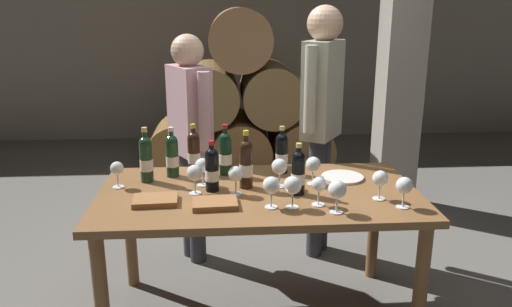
{
  "coord_description": "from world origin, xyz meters",
  "views": [
    {
      "loc": [
        -0.19,
        -2.51,
        1.72
      ],
      "look_at": [
        0.0,
        0.2,
        0.91
      ],
      "focal_mm": 35.41,
      "sensor_mm": 36.0,
      "label": 1
    }
  ],
  "objects": [
    {
      "name": "wine_glass_11",
      "position": [
        0.35,
        -0.32,
        0.87
      ],
      "size": [
        0.09,
        0.09,
        0.16
      ],
      "color": "white",
      "rests_on": "dining_table"
    },
    {
      "name": "taster_seated_left",
      "position": [
        -0.4,
        0.72,
        0.92
      ],
      "size": [
        0.31,
        0.44,
        1.54
      ],
      "color": "#383842",
      "rests_on": "ground_plane"
    },
    {
      "name": "cellar_back_wall",
      "position": [
        0.0,
        4.2,
        1.4
      ],
      "size": [
        10.0,
        0.24,
        2.8
      ],
      "primitive_type": "cube",
      "color": "gray",
      "rests_on": "ground_plane"
    },
    {
      "name": "wine_bottle_3",
      "position": [
        -0.25,
        0.03,
        0.88
      ],
      "size": [
        0.07,
        0.07,
        0.28
      ],
      "color": "black",
      "rests_on": "dining_table"
    },
    {
      "name": "wine_glass_3",
      "position": [
        -0.3,
        0.11,
        0.87
      ],
      "size": [
        0.08,
        0.08,
        0.16
      ],
      "color": "white",
      "rests_on": "dining_table"
    },
    {
      "name": "wine_bottle_0",
      "position": [
        -0.48,
        0.28,
        0.89
      ],
      "size": [
        0.07,
        0.07,
        0.29
      ],
      "color": "#19381E",
      "rests_on": "dining_table"
    },
    {
      "name": "wine_glass_9",
      "position": [
        0.15,
        -0.24,
        0.87
      ],
      "size": [
        0.09,
        0.09,
        0.16
      ],
      "color": "white",
      "rests_on": "dining_table"
    },
    {
      "name": "wine_bottle_1",
      "position": [
        -0.17,
        0.29,
        0.89
      ],
      "size": [
        0.07,
        0.07,
        0.3
      ],
      "color": "black",
      "rests_on": "dining_table"
    },
    {
      "name": "wine_glass_0",
      "position": [
        0.12,
        0.06,
        0.87
      ],
      "size": [
        0.09,
        0.09,
        0.16
      ],
      "color": "white",
      "rests_on": "dining_table"
    },
    {
      "name": "leather_ledger",
      "position": [
        -0.23,
        -0.19,
        0.77
      ],
      "size": [
        0.23,
        0.17,
        0.03
      ],
      "primitive_type": "cube",
      "rotation": [
        0.0,
        0.0,
        0.05
      ],
      "color": "#936038",
      "rests_on": "dining_table"
    },
    {
      "name": "wine_bottle_2",
      "position": [
        0.16,
        0.3,
        0.88
      ],
      "size": [
        0.07,
        0.07,
        0.28
      ],
      "color": "black",
      "rests_on": "dining_table"
    },
    {
      "name": "wine_bottle_7",
      "position": [
        -0.36,
        0.33,
        0.89
      ],
      "size": [
        0.07,
        0.07,
        0.29
      ],
      "color": "black",
      "rests_on": "dining_table"
    },
    {
      "name": "wine_bottle_6",
      "position": [
        0.2,
        -0.06,
        0.88
      ],
      "size": [
        0.07,
        0.07,
        0.28
      ],
      "color": "black",
      "rests_on": "dining_table"
    },
    {
      "name": "wine_glass_5",
      "position": [
        0.69,
        -0.27,
        0.87
      ],
      "size": [
        0.08,
        0.08,
        0.16
      ],
      "color": "white",
      "rests_on": "dining_table"
    },
    {
      "name": "dining_table",
      "position": [
        0.0,
        0.0,
        0.67
      ],
      "size": [
        1.7,
        0.9,
        0.76
      ],
      "color": "brown",
      "rests_on": "ground_plane"
    },
    {
      "name": "wine_glass_2",
      "position": [
        0.04,
        -0.23,
        0.87
      ],
      "size": [
        0.09,
        0.09,
        0.16
      ],
      "color": "white",
      "rests_on": "dining_table"
    },
    {
      "name": "barrel_stack",
      "position": [
        0.0,
        2.6,
        0.66
      ],
      "size": [
        1.86,
        0.9,
        1.69
      ],
      "color": "brown",
      "rests_on": "ground_plane"
    },
    {
      "name": "wine_glass_6",
      "position": [
        -0.34,
        -0.01,
        0.87
      ],
      "size": [
        0.08,
        0.08,
        0.16
      ],
      "color": "white",
      "rests_on": "dining_table"
    },
    {
      "name": "stone_pillar",
      "position": [
        1.3,
        1.6,
        1.3
      ],
      "size": [
        0.32,
        0.32,
        2.6
      ],
      "primitive_type": "cube",
      "color": "gray",
      "rests_on": "ground_plane"
    },
    {
      "name": "sommelier_presenting",
      "position": [
        0.48,
        0.75,
        1.04
      ],
      "size": [
        0.32,
        0.43,
        1.72
      ],
      "color": "#383842",
      "rests_on": "ground_plane"
    },
    {
      "name": "wine_glass_7",
      "position": [
        -0.76,
        0.11,
        0.86
      ],
      "size": [
        0.07,
        0.07,
        0.15
      ],
      "color": "white",
      "rests_on": "dining_table"
    },
    {
      "name": "wine_glass_8",
      "position": [
        0.31,
        0.09,
        0.87
      ],
      "size": [
        0.08,
        0.08,
        0.16
      ],
      "color": "white",
      "rests_on": "dining_table"
    },
    {
      "name": "wine_bottle_5",
      "position": [
        -0.61,
        0.2,
        0.89
      ],
      "size": [
        0.07,
        0.07,
        0.31
      ],
      "color": "#19381E",
      "rests_on": "dining_table"
    },
    {
      "name": "wine_glass_1",
      "position": [
        -0.12,
        -0.04,
        0.87
      ],
      "size": [
        0.08,
        0.08,
        0.15
      ],
      "color": "white",
      "rests_on": "dining_table"
    },
    {
      "name": "wine_bottle_4",
      "position": [
        -0.06,
        0.06,
        0.9
      ],
      "size": [
        0.07,
        0.07,
        0.32
      ],
      "color": "black",
      "rests_on": "dining_table"
    },
    {
      "name": "wine_glass_4",
      "position": [
        0.28,
        -0.22,
        0.86
      ],
      "size": [
        0.07,
        0.07,
        0.15
      ],
      "color": "white",
      "rests_on": "dining_table"
    },
    {
      "name": "wine_glass_10",
      "position": [
        0.6,
        -0.16,
        0.87
      ],
      "size": [
        0.08,
        0.08,
        0.15
      ],
      "color": "white",
      "rests_on": "dining_table"
    },
    {
      "name": "serving_plate",
      "position": [
        0.49,
        0.17,
        0.77
      ],
      "size": [
        0.24,
        0.24,
        0.01
      ],
      "primitive_type": "cylinder",
      "color": "white",
      "rests_on": "dining_table"
    },
    {
      "name": "tasting_notebook",
      "position": [
        -0.53,
        -0.13,
        0.77
      ],
      "size": [
        0.23,
        0.17,
        0.03
      ],
      "primitive_type": "cube",
      "rotation": [
        0.0,
        0.0,
        0.05
      ],
      "color": "#936038",
      "rests_on": "dining_table"
    }
  ]
}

